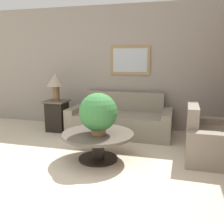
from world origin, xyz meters
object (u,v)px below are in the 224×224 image
(armchair, at_px, (213,141))
(side_table, at_px, (57,115))
(couch_main, at_px, (120,121))
(potted_plant_on_table, at_px, (98,113))
(coffee_table, at_px, (98,140))
(table_lamp, at_px, (56,82))

(armchair, relative_size, side_table, 1.76)
(couch_main, xyz_separation_m, potted_plant_on_table, (0.00, -1.45, 0.47))
(armchair, height_order, coffee_table, armchair)
(side_table, xyz_separation_m, table_lamp, (0.00, 0.00, 0.71))
(coffee_table, bearing_deg, armchair, 17.21)
(armchair, bearing_deg, couch_main, 63.51)
(couch_main, distance_m, coffee_table, 1.40)
(side_table, relative_size, table_lamp, 1.14)
(couch_main, height_order, potted_plant_on_table, potted_plant_on_table)
(table_lamp, bearing_deg, side_table, 0.00)
(coffee_table, relative_size, potted_plant_on_table, 1.77)
(armchair, xyz_separation_m, table_lamp, (-3.00, 0.75, 0.77))
(armchair, distance_m, coffee_table, 1.76)
(potted_plant_on_table, bearing_deg, armchair, 19.25)
(armchair, distance_m, side_table, 3.09)
(table_lamp, bearing_deg, coffee_table, -43.92)
(table_lamp, bearing_deg, potted_plant_on_table, -44.57)
(side_table, height_order, potted_plant_on_table, potted_plant_on_table)
(side_table, bearing_deg, potted_plant_on_table, -44.57)
(couch_main, bearing_deg, side_table, -174.59)
(couch_main, distance_m, table_lamp, 1.55)
(table_lamp, xyz_separation_m, potted_plant_on_table, (1.34, -1.32, -0.30))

